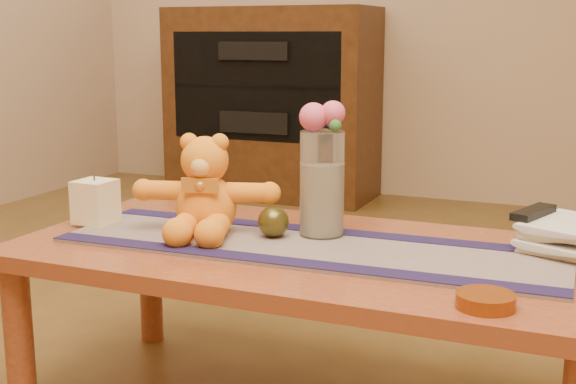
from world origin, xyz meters
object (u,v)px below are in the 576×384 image
at_px(pillar_candle, 95,201).
at_px(book_bottom, 533,242).
at_px(tv_remote, 533,212).
at_px(amber_dish, 486,301).
at_px(glass_vase, 322,184).
at_px(teddy_bear, 206,186).
at_px(bronze_ball, 273,222).

height_order(pillar_candle, book_bottom, pillar_candle).
bearing_deg(tv_remote, amber_dish, -75.36).
height_order(glass_vase, book_bottom, glass_vase).
height_order(pillar_candle, tv_remote, pillar_candle).
bearing_deg(pillar_candle, book_bottom, 12.47).
distance_m(tv_remote, amber_dish, 0.48).
bearing_deg(book_bottom, tv_remote, -93.00).
height_order(teddy_bear, tv_remote, teddy_bear).
bearing_deg(teddy_bear, tv_remote, -1.10).
relative_size(bronze_ball, book_bottom, 0.35).
xyz_separation_m(pillar_candle, book_bottom, (1.09, 0.24, -0.05)).
xyz_separation_m(teddy_bear, bronze_ball, (0.18, 0.02, -0.08)).
relative_size(pillar_candle, amber_dish, 1.02).
xyz_separation_m(teddy_bear, amber_dish, (0.74, -0.27, -0.11)).
bearing_deg(bronze_ball, tv_remote, 17.25).
relative_size(glass_vase, bronze_ball, 3.37).
height_order(pillar_candle, bronze_ball, pillar_candle).
bearing_deg(glass_vase, bronze_ball, -146.78).
bearing_deg(glass_vase, book_bottom, 14.40).
bearing_deg(tv_remote, book_bottom, 90.00).
bearing_deg(amber_dish, book_bottom, 85.32).
relative_size(teddy_bear, glass_vase, 1.34).
bearing_deg(bronze_ball, glass_vase, 33.22).
xyz_separation_m(bronze_ball, tv_remote, (0.59, 0.18, 0.04)).
relative_size(pillar_candle, glass_vase, 0.44).
distance_m(pillar_candle, amber_dish, 1.08).
height_order(book_bottom, amber_dish, amber_dish).
bearing_deg(tv_remote, glass_vase, -147.53).
xyz_separation_m(book_bottom, amber_dish, (-0.04, -0.48, 0.00)).
height_order(tv_remote, amber_dish, tv_remote).
bearing_deg(glass_vase, teddy_bear, -162.97).
height_order(pillar_candle, glass_vase, glass_vase).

